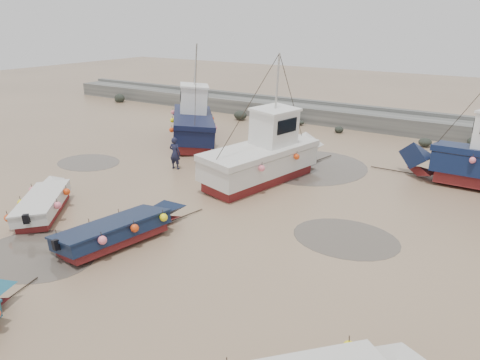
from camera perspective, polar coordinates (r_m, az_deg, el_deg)
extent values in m
plane|color=#9A7E5F|center=(17.82, -9.60, -7.13)|extent=(120.00, 120.00, 0.00)
cube|color=slate|center=(36.04, 14.82, 7.09)|extent=(60.00, 2.20, 1.20)
cube|color=slate|center=(37.03, 15.55, 8.49)|extent=(60.00, 0.60, 0.25)
ellipsoid|color=black|center=(32.02, 21.64, 4.30)|extent=(0.84, 0.86, 0.51)
ellipsoid|color=black|center=(33.10, 26.77, 4.13)|extent=(0.98, 1.07, 0.72)
ellipsoid|color=black|center=(36.61, 6.43, 7.39)|extent=(0.99, 0.80, 0.58)
ellipsoid|color=black|center=(47.20, -14.65, 9.43)|extent=(0.65, 0.64, 0.43)
ellipsoid|color=black|center=(36.13, 7.37, 6.98)|extent=(0.61, 0.53, 0.32)
ellipsoid|color=black|center=(37.66, 0.04, 7.90)|extent=(1.09, 0.88, 0.72)
ellipsoid|color=black|center=(36.96, 2.82, 7.41)|extent=(0.65, 0.60, 0.37)
ellipsoid|color=black|center=(34.21, 11.97, 6.03)|extent=(0.64, 0.62, 0.48)
ellipsoid|color=black|center=(47.20, -14.47, 9.64)|extent=(1.10, 0.87, 0.86)
ellipsoid|color=black|center=(33.00, 26.78, 3.82)|extent=(0.55, 0.45, 0.29)
cylinder|color=#4E473D|center=(17.97, -23.36, -8.30)|extent=(4.45, 4.45, 0.01)
cylinder|color=#4E473D|center=(18.10, 12.76, -6.90)|extent=(4.04, 4.04, 0.01)
cylinder|color=#4E473D|center=(27.96, -17.98, 2.06)|extent=(3.75, 3.75, 0.01)
cylinder|color=#4E473D|center=(26.14, 8.61, 1.64)|extent=(6.13, 6.13, 0.01)
cube|color=maroon|center=(21.19, -22.71, -3.57)|extent=(3.25, 3.54, 0.30)
cube|color=beige|center=(21.06, -22.84, -2.63)|extent=(3.58, 3.88, 0.45)
pyramid|color=beige|center=(22.98, -21.51, 0.52)|extent=(1.55, 1.46, 0.90)
cube|color=brown|center=(21.00, -22.90, -2.22)|extent=(2.96, 3.23, 0.10)
cube|color=beige|center=(20.97, -22.93, -1.99)|extent=(3.68, 3.99, 0.07)
cube|color=black|center=(19.21, -24.47, -4.38)|extent=(0.28, 0.28, 0.35)
cylinder|color=black|center=(24.13, -20.72, -0.89)|extent=(1.32, 1.56, 0.04)
sphere|color=#DC4213|center=(19.93, -26.32, -4.05)|extent=(0.30, 0.30, 0.30)
sphere|color=#DC4213|center=(20.11, -21.17, -3.11)|extent=(0.30, 0.30, 0.30)
sphere|color=#DC4213|center=(21.28, -25.03, -2.43)|extent=(0.30, 0.30, 0.30)
sphere|color=#DC4213|center=(21.50, -20.22, -1.56)|extent=(0.30, 0.30, 0.30)
sphere|color=#DC4213|center=(22.65, -23.89, -1.00)|extent=(0.30, 0.30, 0.30)
cube|color=maroon|center=(17.76, -15.06, -7.11)|extent=(2.13, 3.95, 0.30)
cube|color=#0F1A31|center=(17.60, -15.16, -6.02)|extent=(2.44, 4.27, 0.45)
pyramid|color=#0F1A31|center=(18.62, -9.16, -2.62)|extent=(1.87, 1.01, 0.90)
cube|color=brown|center=(17.53, -15.21, -5.53)|extent=(1.98, 3.58, 0.10)
cube|color=#0F1A31|center=(17.50, -15.23, -5.26)|extent=(2.53, 4.37, 0.07)
cube|color=black|center=(16.67, -21.36, -7.54)|extent=(0.25, 0.22, 0.35)
cylinder|color=black|center=(19.53, -6.81, -4.44)|extent=(0.38, 1.98, 0.04)
sphere|color=#DC4213|center=(17.72, -21.33, -6.16)|extent=(0.30, 0.30, 0.30)
sphere|color=#DC4213|center=(16.34, -16.15, -7.76)|extent=(0.30, 0.30, 0.30)
sphere|color=#DC4213|center=(18.22, -17.74, -5.02)|extent=(0.30, 0.30, 0.30)
sphere|color=#DC4213|center=(16.93, -12.44, -6.43)|extent=(0.30, 0.30, 0.30)
sphere|color=#DC4213|center=(18.80, -14.37, -3.92)|extent=(0.30, 0.30, 0.30)
sphere|color=#DC4213|center=(17.59, -9.02, -5.18)|extent=(0.30, 0.30, 0.30)
cylinder|color=black|center=(15.81, -25.82, -12.50)|extent=(0.58, 1.94, 0.04)
pyramid|color=beige|center=(11.35, 18.93, -19.25)|extent=(1.54, 1.49, 0.90)
sphere|color=#DC4213|center=(11.79, 13.30, -19.10)|extent=(0.30, 0.30, 0.30)
cube|color=maroon|center=(30.91, -5.91, 5.04)|extent=(5.68, 6.18, 0.55)
cube|color=black|center=(30.74, -5.96, 6.40)|extent=(6.26, 6.77, 0.95)
pyramid|color=black|center=(34.48, -6.15, 8.99)|extent=(2.76, 2.65, 1.40)
cube|color=brown|center=(30.63, -5.99, 7.34)|extent=(6.09, 6.59, 0.08)
cube|color=black|center=(30.60, -6.00, 7.59)|extent=(6.40, 6.92, 0.30)
cube|color=white|center=(31.34, -6.10, 9.67)|extent=(2.58, 2.62, 1.70)
cube|color=white|center=(31.20, -6.16, 11.32)|extent=(2.79, 2.83, 0.12)
cube|color=black|center=(32.30, -6.16, 10.42)|extent=(1.13, 0.97, 0.68)
cylinder|color=#B7B7B2|center=(31.04, -6.26, 13.80)|extent=(0.10, 0.10, 2.60)
cylinder|color=black|center=(35.91, -6.09, 6.65)|extent=(1.98, 2.32, 0.05)
sphere|color=pink|center=(28.02, -8.58, 5.76)|extent=(0.30, 0.30, 0.30)
sphere|color=pink|center=(29.39, -3.32, 6.58)|extent=(0.30, 0.30, 0.30)
sphere|color=pink|center=(30.67, -8.48, 6.94)|extent=(0.30, 0.30, 0.30)
sphere|color=pink|center=(32.04, -3.65, 7.64)|extent=(0.30, 0.30, 0.30)
sphere|color=pink|center=(33.33, -8.39, 7.93)|extent=(0.30, 0.30, 0.30)
cube|color=maroon|center=(23.33, 2.33, 0.36)|extent=(2.99, 6.29, 0.55)
cube|color=silver|center=(23.10, 2.36, 2.12)|extent=(3.40, 6.78, 0.95)
pyramid|color=silver|center=(25.76, 8.05, 5.38)|extent=(2.45, 1.82, 1.40)
cube|color=brown|center=(22.95, 2.37, 3.35)|extent=(3.29, 6.62, 0.08)
cube|color=silver|center=(22.92, 2.38, 3.68)|extent=(3.47, 6.94, 0.30)
cube|color=white|center=(23.32, 3.87, 6.39)|extent=(1.90, 2.26, 1.70)
cube|color=white|center=(23.14, 3.92, 8.59)|extent=(2.05, 2.44, 0.12)
cube|color=black|center=(24.04, 5.48, 7.36)|extent=(1.31, 0.30, 0.68)
cylinder|color=#B7B7B2|center=(22.92, 4.00, 11.93)|extent=(0.10, 0.10, 2.60)
cylinder|color=black|center=(27.07, 9.26, 2.28)|extent=(0.61, 2.96, 0.05)
sphere|color=pink|center=(22.10, -4.49, 2.23)|extent=(0.30, 0.30, 0.30)
sphere|color=pink|center=(21.30, 2.50, 1.61)|extent=(0.30, 0.30, 0.30)
sphere|color=pink|center=(23.80, 0.16, 3.55)|extent=(0.30, 0.30, 0.30)
sphere|color=pink|center=(23.20, 6.76, 2.99)|extent=(0.30, 0.30, 0.30)
sphere|color=pink|center=(25.65, 4.19, 4.66)|extent=(0.30, 0.30, 0.30)
pyramid|color=#0D1838|center=(25.59, 21.62, 4.10)|extent=(1.43, 2.59, 1.40)
cube|color=black|center=(25.01, 26.69, 5.86)|extent=(0.05, 1.54, 0.68)
cylinder|color=black|center=(26.28, 18.77, 0.96)|extent=(3.00, 0.06, 0.05)
sphere|color=pink|center=(23.98, 26.35, 1.61)|extent=(0.30, 0.30, 0.30)
sphere|color=pink|center=(26.82, 24.85, 3.55)|extent=(0.30, 0.30, 0.30)
imported|color=#181A32|center=(25.73, -7.85, 1.37)|extent=(0.70, 0.51, 1.76)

